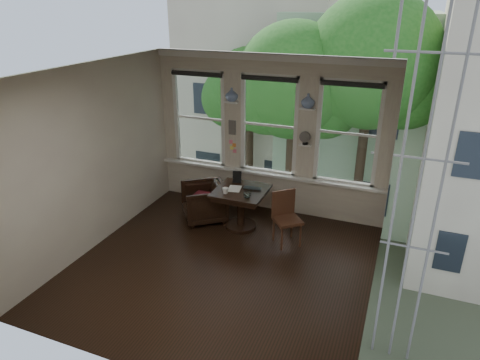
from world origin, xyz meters
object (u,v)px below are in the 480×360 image
at_px(armchair_left, 204,202).
at_px(side_chair_right, 287,220).
at_px(mug, 225,191).
at_px(laptop, 252,189).
at_px(table, 241,209).

height_order(armchair_left, side_chair_right, side_chair_right).
distance_m(armchair_left, mug, 0.77).
xyz_separation_m(armchair_left, laptop, (0.94, 0.03, 0.41)).
bearing_deg(side_chair_right, armchair_left, 129.92).
bearing_deg(laptop, armchair_left, 177.15).
distance_m(side_chair_right, laptop, 0.87).
bearing_deg(armchair_left, mug, 27.85).
relative_size(side_chair_right, laptop, 2.83).
relative_size(armchair_left, mug, 7.06).
height_order(laptop, mug, mug).
bearing_deg(side_chair_right, table, 124.53).
xyz_separation_m(armchair_left, side_chair_right, (1.70, -0.27, 0.10)).
distance_m(side_chair_right, mug, 1.18).
bearing_deg(armchair_left, laptop, 55.19).
relative_size(armchair_left, side_chair_right, 0.85).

